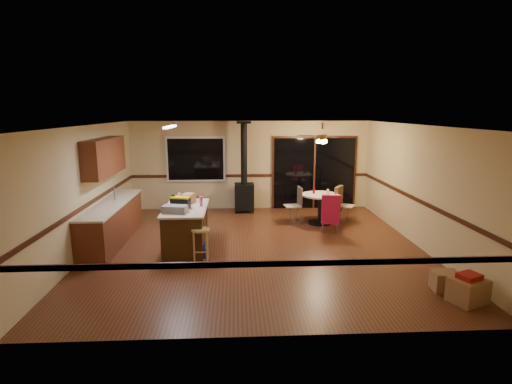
{
  "coord_description": "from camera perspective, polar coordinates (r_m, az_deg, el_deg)",
  "views": [
    {
      "loc": [
        -0.44,
        -8.22,
        2.9
      ],
      "look_at": [
        0.0,
        0.3,
        1.15
      ],
      "focal_mm": 28.0,
      "sensor_mm": 36.0,
      "label": 1
    }
  ],
  "objects": [
    {
      "name": "floor",
      "position": [
        8.72,
        0.1,
        -7.82
      ],
      "size": [
        7.0,
        7.0,
        0.0
      ],
      "primitive_type": "plane",
      "color": "#522917",
      "rests_on": "ground"
    },
    {
      "name": "ceiling",
      "position": [
        8.23,
        0.11,
        9.51
      ],
      "size": [
        7.0,
        7.0,
        0.0
      ],
      "primitive_type": "plane",
      "rotation": [
        3.14,
        0.0,
        0.0
      ],
      "color": "silver",
      "rests_on": "ground"
    },
    {
      "name": "wall_back",
      "position": [
        11.83,
        -0.8,
        3.82
      ],
      "size": [
        7.0,
        0.0,
        7.0
      ],
      "primitive_type": "plane",
      "rotation": [
        1.57,
        0.0,
        0.0
      ],
      "color": "tan",
      "rests_on": "ground"
    },
    {
      "name": "wall_front",
      "position": [
        5.0,
        2.26,
        -7.07
      ],
      "size": [
        7.0,
        0.0,
        7.0
      ],
      "primitive_type": "plane",
      "rotation": [
        -1.57,
        0.0,
        0.0
      ],
      "color": "tan",
      "rests_on": "ground"
    },
    {
      "name": "wall_left",
      "position": [
        8.91,
        -22.98,
        0.33
      ],
      "size": [
        0.0,
        7.0,
        7.0
      ],
      "primitive_type": "plane",
      "rotation": [
        1.57,
        0.0,
        1.57
      ],
      "color": "tan",
      "rests_on": "ground"
    },
    {
      "name": "wall_right",
      "position": [
        9.25,
        22.3,
        0.76
      ],
      "size": [
        0.0,
        7.0,
        7.0
      ],
      "primitive_type": "plane",
      "rotation": [
        1.57,
        0.0,
        -1.57
      ],
      "color": "tan",
      "rests_on": "ground"
    },
    {
      "name": "chair_rail",
      "position": [
        8.45,
        0.1,
        -1.41
      ],
      "size": [
        7.0,
        7.0,
        0.08
      ],
      "primitive_type": null,
      "color": "#381A0E",
      "rests_on": "ground"
    },
    {
      "name": "window",
      "position": [
        11.81,
        -8.6,
        4.65
      ],
      "size": [
        1.72,
        0.1,
        1.32
      ],
      "primitive_type": "cube",
      "color": "black",
      "rests_on": "ground"
    },
    {
      "name": "sliding_door",
      "position": [
        12.04,
        8.29,
        2.63
      ],
      "size": [
        2.52,
        0.1,
        2.1
      ],
      "primitive_type": "cube",
      "color": "black",
      "rests_on": "ground"
    },
    {
      "name": "lower_cabinets",
      "position": [
        9.47,
        -19.84,
        -4.23
      ],
      "size": [
        0.6,
        3.0,
        0.86
      ],
      "primitive_type": "cube",
      "color": "#612D18",
      "rests_on": "ground"
    },
    {
      "name": "countertop",
      "position": [
        9.36,
        -20.03,
        -1.58
      ],
      "size": [
        0.64,
        3.04,
        0.04
      ],
      "primitive_type": "cube",
      "color": "beige",
      "rests_on": "lower_cabinets"
    },
    {
      "name": "upper_cabinets",
      "position": [
        9.43,
        -20.84,
        4.75
      ],
      "size": [
        0.35,
        2.0,
        0.8
      ],
      "primitive_type": "cube",
      "color": "#612D18",
      "rests_on": "ground"
    },
    {
      "name": "kitchen_island",
      "position": [
        8.64,
        -9.92,
        -5.04
      ],
      "size": [
        0.88,
        1.68,
        0.9
      ],
      "color": "#402610",
      "rests_on": "ground"
    },
    {
      "name": "wood_stove",
      "position": [
        11.48,
        -1.7,
        0.68
      ],
      "size": [
        0.55,
        0.5,
        2.52
      ],
      "color": "black",
      "rests_on": "ground"
    },
    {
      "name": "ceiling_fan",
      "position": [
        10.21,
        9.44,
        7.58
      ],
      "size": [
        0.24,
        0.24,
        0.55
      ],
      "color": "brown",
      "rests_on": "ceiling"
    },
    {
      "name": "fluorescent_strip",
      "position": [
        8.63,
        -12.17,
        9.08
      ],
      "size": [
        0.1,
        1.2,
        0.04
      ],
      "primitive_type": "cube",
      "color": "white",
      "rests_on": "ceiling"
    },
    {
      "name": "toolbox_grey",
      "position": [
        8.09,
        -11.51,
        -2.41
      ],
      "size": [
        0.52,
        0.35,
        0.15
      ],
      "primitive_type": "cube",
      "rotation": [
        0.0,
        0.0,
        -0.2
      ],
      "color": "slate",
      "rests_on": "kitchen_island"
    },
    {
      "name": "toolbox_black",
      "position": [
        8.44,
        -10.73,
        -1.58
      ],
      "size": [
        0.42,
        0.28,
        0.21
      ],
      "primitive_type": "cube",
      "rotation": [
        0.0,
        0.0,
        -0.23
      ],
      "color": "black",
      "rests_on": "kitchen_island"
    },
    {
      "name": "toolbox_yellow_lid",
      "position": [
        8.41,
        -10.76,
        -0.77
      ],
      "size": [
        0.43,
        0.29,
        0.03
      ],
      "primitive_type": "cube",
      "rotation": [
        0.0,
        0.0,
        -0.23
      ],
      "color": "gold",
      "rests_on": "toolbox_black"
    },
    {
      "name": "box_on_island",
      "position": [
        8.87,
        -9.65,
        -0.91
      ],
      "size": [
        0.32,
        0.37,
        0.21
      ],
      "primitive_type": "cube",
      "rotation": [
        0.0,
        0.0,
        -0.34
      ],
      "color": "#8D623F",
      "rests_on": "kitchen_island"
    },
    {
      "name": "bottle_dark",
      "position": [
        8.51,
        -11.72,
        -1.3
      ],
      "size": [
        0.1,
        0.1,
        0.27
      ],
      "primitive_type": "cylinder",
      "rotation": [
        0.0,
        0.0,
        0.36
      ],
      "color": "black",
      "rests_on": "kitchen_island"
    },
    {
      "name": "bottle_pink",
      "position": [
        8.53,
        -7.86,
        -1.34
      ],
      "size": [
        0.08,
        0.08,
        0.21
      ],
      "primitive_type": "cylinder",
      "rotation": [
        0.0,
        0.0,
        -0.21
      ],
      "color": "#D84C8C",
      "rests_on": "kitchen_island"
    },
    {
      "name": "bottle_white",
      "position": [
        9.01,
        -10.9,
        -0.79
      ],
      "size": [
        0.08,
        0.08,
        0.2
      ],
      "primitive_type": "cylinder",
      "rotation": [
        0.0,
        0.0,
        0.29
      ],
      "color": "white",
      "rests_on": "kitchen_island"
    },
    {
      "name": "bar_stool",
      "position": [
        7.91,
        -7.9,
        -7.5
      ],
      "size": [
        0.4,
        0.4,
        0.66
      ],
      "primitive_type": "cylinder",
      "rotation": [
        0.0,
        0.0,
        -0.13
      ],
      "color": "tan",
      "rests_on": "floor"
    },
    {
      "name": "blue_bucket",
      "position": [
        8.18,
        -8.21,
        -8.28
      ],
      "size": [
        0.4,
        0.4,
        0.27
      ],
      "primitive_type": "cylinder",
      "rotation": [
        0.0,
        0.0,
        0.27
      ],
      "color": "#0B19A2",
      "rests_on": "floor"
    },
    {
      "name": "dining_table",
      "position": [
        10.46,
        9.14,
        -1.63
      ],
      "size": [
        0.96,
        0.96,
        0.78
      ],
      "color": "black",
      "rests_on": "ground"
    },
    {
      "name": "glass_red",
      "position": [
        10.45,
        8.28,
        0.23
      ],
      "size": [
        0.07,
        0.07,
        0.16
      ],
      "primitive_type": "cylinder",
      "rotation": [
        0.0,
        0.0,
        -0.19
      ],
      "color": "#590C14",
      "rests_on": "dining_table"
    },
    {
      "name": "glass_cream",
      "position": [
        10.38,
        10.22,
        0.03
      ],
      "size": [
        0.08,
        0.08,
        0.14
      ],
      "primitive_type": "cylinder",
      "rotation": [
        0.0,
        0.0,
        -0.28
      ],
      "color": "beige",
      "rests_on": "dining_table"
    },
    {
      "name": "chair_left",
      "position": [
        10.45,
        5.82,
        -1.25
      ],
      "size": [
        0.45,
        0.45,
        0.51
      ],
      "color": "tan",
      "rests_on": "ground"
    },
    {
      "name": "chair_near",
      "position": [
        9.62,
        10.63,
        -2.45
      ],
      "size": [
        0.49,
        0.53,
        0.7
      ],
      "color": "tan",
      "rests_on": "ground"
    },
    {
      "name": "chair_right",
      "position": [
        10.71,
        11.84,
        -1.07
      ],
      "size": [
        0.61,
        0.6,
        0.7
      ],
      "color": "tan",
      "rests_on": "ground"
    },
    {
      "name": "box_under_window",
      "position": [
        11.71,
        -9.64,
        -1.8
      ],
      "size": [
        0.64,
        0.56,
        0.44
      ],
      "primitive_type": "cube",
      "rotation": [
        0.0,
        0.0,
        -0.24
      ],
      "color": "#8D623F",
      "rests_on": "floor"
    },
    {
      "name": "box_corner_a",
      "position": [
        7.08,
        28.01,
        -12.32
      ],
      "size": [
        0.62,
        0.58,
        0.38
      ],
      "primitive_type": "cube",
      "rotation": [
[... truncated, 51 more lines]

